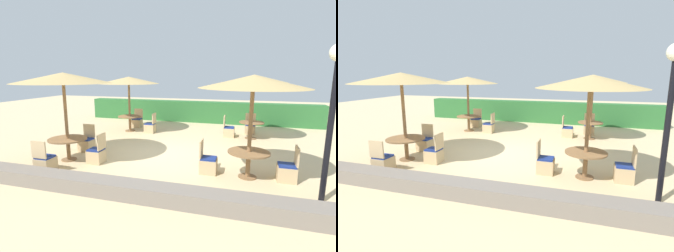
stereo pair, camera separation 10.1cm
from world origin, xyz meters
The scene contains 21 objects.
ground_plane centered at (0.00, 0.00, 0.00)m, with size 40.00×40.00×0.00m, color #D1BA8C.
hedge_row centered at (0.00, 6.56, 0.59)m, with size 13.00×0.70×1.17m, color #2D6B33.
stone_border centered at (0.00, -3.16, 0.18)m, with size 10.00×0.56×0.36m, color slate.
lamp_post centered at (4.30, -2.15, 2.35)m, with size 0.36×0.36×3.32m.
parasol_back_right centered at (2.89, 3.29, 2.52)m, with size 2.62×2.62×2.69m.
round_table_back_right centered at (2.89, 3.29, 0.56)m, with size 1.02×1.02×0.72m.
patio_chair_back_right_west centered at (1.95, 3.34, 0.26)m, with size 0.46×0.46×0.93m.
patio_chair_back_right_north centered at (2.86, 4.24, 0.26)m, with size 0.46×0.46×0.93m.
parasol_front_right centered at (2.76, -1.19, 2.52)m, with size 2.76×2.76×2.69m.
round_table_front_right centered at (2.76, -1.19, 0.57)m, with size 1.09×1.09×0.72m.
patio_chair_front_right_west centered at (1.69, -1.16, 0.26)m, with size 0.46×0.46×0.93m.
patio_chair_front_right_east centered at (3.73, -1.15, 0.26)m, with size 0.46×0.46×0.93m.
parasol_front_left centered at (-2.75, -1.33, 2.59)m, with size 2.98×2.98×2.77m.
round_table_front_left centered at (-2.75, -1.33, 0.58)m, with size 1.20×1.20×0.71m.
patio_chair_front_left_east centered at (-1.74, -1.31, 0.26)m, with size 0.46×0.46×0.93m.
patio_chair_front_left_south centered at (-2.74, -2.39, 0.26)m, with size 0.46×0.46×0.93m.
patio_chair_front_left_north centered at (-2.80, -0.24, 0.26)m, with size 0.46×0.46×0.93m.
parasol_back_left centered at (-2.69, 3.19, 2.42)m, with size 2.84×2.84×2.59m.
round_table_back_left centered at (-2.69, 3.19, 0.59)m, with size 1.11×1.11×0.73m.
patio_chair_back_left_east centered at (-1.62, 3.14, 0.26)m, with size 0.46×0.46×0.93m.
patio_chair_back_left_north centered at (-2.74, 4.19, 0.26)m, with size 0.46×0.46×0.93m.
Camera 1 is at (2.62, -8.14, 2.74)m, focal length 28.00 mm.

